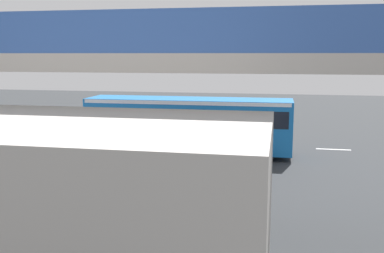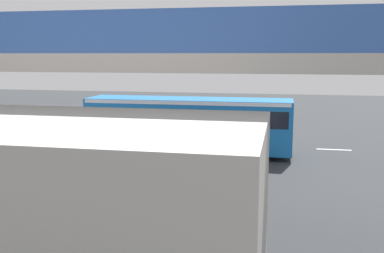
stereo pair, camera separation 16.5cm
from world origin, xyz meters
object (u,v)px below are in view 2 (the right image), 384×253
Objects in this scene: parked_van at (41,147)px; bicycle_red at (33,150)px; traffic_sign at (283,113)px; city_bus at (188,121)px; pedestrian at (68,127)px.

bicycle_red is (2.12, -2.75, -0.81)m from parked_van.
traffic_sign reaches higher than parked_van.
parked_van is at bearing 40.26° from traffic_sign.
city_bus is 6.52× the size of bicycle_red.
traffic_sign is (-13.74, -2.23, 1.00)m from pedestrian.
pedestrian is at bearing -72.13° from parked_van.
bicycle_red is 0.63× the size of traffic_sign.
traffic_sign is (-5.23, -4.38, 0.01)m from city_bus.
city_bus is at bearing 165.86° from pedestrian.
city_bus reaches higher than traffic_sign.
pedestrian is (8.51, -2.14, -1.00)m from city_bus.
traffic_sign is at bearing -140.08° from city_bus.
bicycle_red is at bearing 27.02° from traffic_sign.
parked_van is 3.56m from bicycle_red.
traffic_sign reaches higher than pedestrian.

